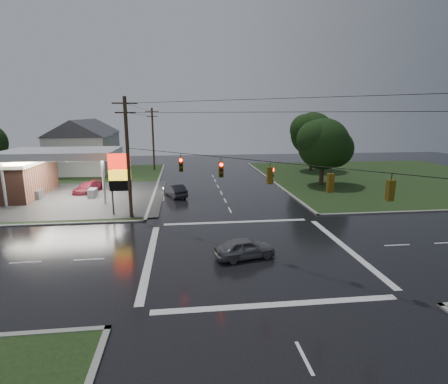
{
  "coord_description": "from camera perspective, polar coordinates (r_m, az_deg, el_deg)",
  "views": [
    {
      "loc": [
        -4.6,
        -22.65,
        9.48
      ],
      "look_at": [
        -1.19,
        6.1,
        3.0
      ],
      "focal_mm": 28.0,
      "sensor_mm": 36.0,
      "label": 1
    }
  ],
  "objects": [
    {
      "name": "tree_ne_far",
      "position": [
        60.77,
        14.39,
        9.12
      ],
      "size": [
        8.46,
        7.2,
        9.8
      ],
      "color": "black",
      "rests_on": "ground"
    },
    {
      "name": "ground",
      "position": [
        24.98,
        4.42,
        -9.72
      ],
      "size": [
        120.0,
        120.0,
        0.0
      ],
      "primitive_type": "plane",
      "color": "black",
      "rests_on": "ground"
    },
    {
      "name": "grass_nw",
      "position": [
        53.98,
        -30.01,
        0.84
      ],
      "size": [
        36.0,
        36.0,
        0.08
      ],
      "primitive_type": "cube",
      "color": "black",
      "rests_on": "ground"
    },
    {
      "name": "pylon_sign",
      "position": [
        34.11,
        -16.66,
        2.86
      ],
      "size": [
        2.0,
        0.35,
        6.0
      ],
      "color": "#59595E",
      "rests_on": "ground"
    },
    {
      "name": "grass_ne",
      "position": [
        58.24,
        25.05,
        2.1
      ],
      "size": [
        36.0,
        36.0,
        0.08
      ],
      "primitive_type": "cube",
      "color": "black",
      "rests_on": "ground"
    },
    {
      "name": "house_near",
      "position": [
        61.09,
        -22.45,
        6.91
      ],
      "size": [
        11.05,
        8.48,
        8.6
      ],
      "color": "silver",
      "rests_on": "ground"
    },
    {
      "name": "utility_pole_nw",
      "position": [
        32.74,
        -15.41,
        5.57
      ],
      "size": [
        2.2,
        0.32,
        11.0
      ],
      "color": "#382619",
      "rests_on": "ground"
    },
    {
      "name": "car_pump",
      "position": [
        45.99,
        -21.31,
        0.7
      ],
      "size": [
        3.37,
        4.99,
        1.34
      ],
      "primitive_type": "imported",
      "rotation": [
        0.0,
        0.0,
        -0.35
      ],
      "color": "#51121C",
      "rests_on": "ground"
    },
    {
      "name": "tree_ne_near",
      "position": [
        48.58,
        16.08,
        7.5
      ],
      "size": [
        7.99,
        6.8,
        8.98
      ],
      "color": "black",
      "rests_on": "ground"
    },
    {
      "name": "utility_pole_n",
      "position": [
        60.98,
        -11.5,
        8.6
      ],
      "size": [
        2.2,
        0.32,
        10.5
      ],
      "color": "#382619",
      "rests_on": "ground"
    },
    {
      "name": "house_far",
      "position": [
        72.92,
        -20.73,
        7.82
      ],
      "size": [
        11.05,
        8.48,
        8.6
      ],
      "color": "silver",
      "rests_on": "ground"
    },
    {
      "name": "car_crossing",
      "position": [
        23.76,
        3.42,
        -9.1
      ],
      "size": [
        4.36,
        2.52,
        1.4
      ],
      "primitive_type": "imported",
      "rotation": [
        0.0,
        0.0,
        1.8
      ],
      "color": "slate",
      "rests_on": "ground"
    },
    {
      "name": "car_north",
      "position": [
        41.32,
        -7.98,
        0.28
      ],
      "size": [
        2.99,
        4.76,
        1.48
      ],
      "primitive_type": "imported",
      "rotation": [
        0.0,
        0.0,
        3.49
      ],
      "color": "black",
      "rests_on": "ground"
    },
    {
      "name": "traffic_signals",
      "position": [
        23.29,
        4.74,
        5.17
      ],
      "size": [
        26.87,
        26.87,
        1.47
      ],
      "color": "black",
      "rests_on": "ground"
    }
  ]
}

